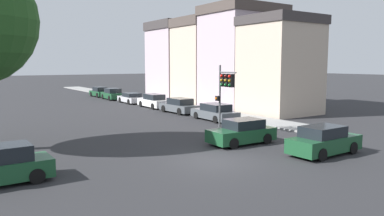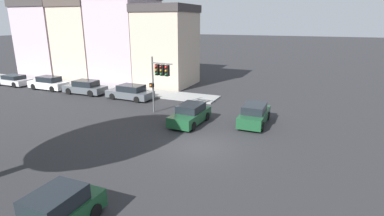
{
  "view_description": "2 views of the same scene",
  "coord_description": "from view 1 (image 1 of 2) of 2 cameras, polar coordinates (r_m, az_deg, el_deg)",
  "views": [
    {
      "loc": [
        -11.33,
        -14.5,
        4.88
      ],
      "look_at": [
        0.65,
        3.23,
        2.32
      ],
      "focal_mm": 35.0,
      "sensor_mm": 36.0,
      "label": 1
    },
    {
      "loc": [
        -16.17,
        -6.31,
        7.59
      ],
      "look_at": [
        2.54,
        1.72,
        1.64
      ],
      "focal_mm": 28.0,
      "sensor_mm": 36.0,
      "label": 2
    }
  ],
  "objects": [
    {
      "name": "rowhouse_backdrop",
      "position": [
        45.07,
        4.16,
        7.29
      ],
      "size": [
        8.16,
        25.64,
        11.18
      ],
      "color": "#BCA893",
      "rests_on": "ground_plane"
    },
    {
      "name": "crossing_car_0",
      "position": [
        21.36,
        19.45,
        -4.77
      ],
      "size": [
        4.36,
        1.92,
        1.56
      ],
      "rotation": [
        0.0,
        0.0,
        0.01
      ],
      "color": "#194728",
      "rests_on": "ground_plane"
    },
    {
      "name": "ground_plane",
      "position": [
        19.04,
        3.87,
        -8.06
      ],
      "size": [
        300.0,
        300.0,
        0.0
      ],
      "primitive_type": "plane",
      "color": "#28282B"
    },
    {
      "name": "sidewalk_strip",
      "position": [
        52.54,
        -8.69,
        1.47
      ],
      "size": [
        3.07,
        60.0,
        0.13
      ],
      "color": "gray",
      "rests_on": "ground_plane"
    },
    {
      "name": "parked_car_3",
      "position": [
        46.86,
        -9.22,
        1.5
      ],
      "size": [
        2.09,
        4.53,
        1.26
      ],
      "rotation": [
        0.0,
        0.0,
        1.55
      ],
      "color": "#B7B7BC",
      "rests_on": "ground_plane"
    },
    {
      "name": "parked_car_1",
      "position": [
        36.97,
        -1.96,
        0.32
      ],
      "size": [
        2.09,
        4.67,
        1.48
      ],
      "rotation": [
        0.0,
        0.0,
        1.6
      ],
      "color": "#4C5156",
      "rests_on": "ground_plane"
    },
    {
      "name": "parked_car_0",
      "position": [
        32.33,
        3.5,
        -0.67
      ],
      "size": [
        2.15,
        4.77,
        1.44
      ],
      "rotation": [
        0.0,
        0.0,
        1.54
      ],
      "color": "#4C5156",
      "rests_on": "ground_plane"
    },
    {
      "name": "crossing_car_1",
      "position": [
        23.03,
        7.61,
        -3.68
      ],
      "size": [
        4.22,
        2.05,
        1.51
      ],
      "rotation": [
        0.0,
        0.0,
        3.11
      ],
      "color": "#194728",
      "rests_on": "ground_plane"
    },
    {
      "name": "parked_car_4",
      "position": [
        51.98,
        -12.02,
        2.07
      ],
      "size": [
        2.12,
        4.39,
        1.54
      ],
      "rotation": [
        0.0,
        0.0,
        1.53
      ],
      "color": "#194728",
      "rests_on": "ground_plane"
    },
    {
      "name": "crossing_car_2",
      "position": [
        17.2,
        -27.05,
        -7.9
      ],
      "size": [
        3.94,
        1.91,
        1.58
      ],
      "rotation": [
        0.0,
        0.0,
        3.15
      ],
      "color": "#194728",
      "rests_on": "ground_plane"
    },
    {
      "name": "parked_car_2",
      "position": [
        41.59,
        -5.87,
        1.03
      ],
      "size": [
        1.87,
        4.76,
        1.53
      ],
      "rotation": [
        0.0,
        0.0,
        1.56
      ],
      "color": "silver",
      "rests_on": "ground_plane"
    },
    {
      "name": "traffic_signal",
      "position": [
        26.12,
        5.04,
        3.48
      ],
      "size": [
        0.54,
        2.15,
        4.77
      ],
      "rotation": [
        0.0,
        0.0,
        3.05
      ],
      "color": "#515456",
      "rests_on": "ground_plane"
    },
    {
      "name": "parked_car_5",
      "position": [
        56.65,
        -13.89,
        2.36
      ],
      "size": [
        1.94,
        3.9,
        1.45
      ],
      "rotation": [
        0.0,
        0.0,
        1.61
      ],
      "color": "#194728",
      "rests_on": "ground_plane"
    }
  ]
}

